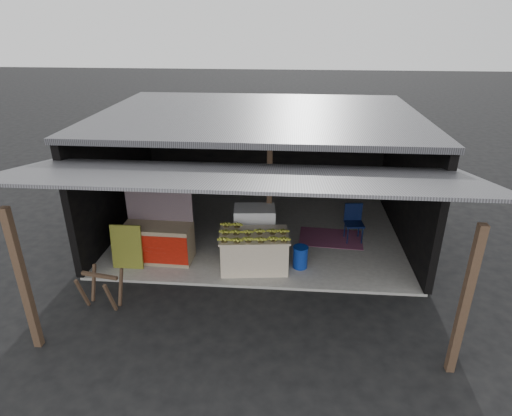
# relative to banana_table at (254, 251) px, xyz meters

# --- Properties ---
(ground) EXTENTS (80.00, 80.00, 0.00)m
(ground) POSITION_rel_banana_table_xyz_m (-0.05, -0.71, -0.46)
(ground) COLOR black
(ground) RESTS_ON ground
(concrete_slab) EXTENTS (7.00, 5.00, 0.06)m
(concrete_slab) POSITION_rel_banana_table_xyz_m (-0.05, 1.79, -0.43)
(concrete_slab) COLOR gray
(concrete_slab) RESTS_ON ground
(shophouse) EXTENTS (7.40, 7.29, 3.02)m
(shophouse) POSITION_rel_banana_table_xyz_m (-0.05, 2.11, 1.64)
(shophouse) COLOR black
(shophouse) RESTS_ON ground
(banana_table) EXTENTS (1.54, 1.05, 0.79)m
(banana_table) POSITION_rel_banana_table_xyz_m (0.00, 0.00, 0.00)
(banana_table) COLOR silver
(banana_table) RESTS_ON concrete_slab
(banana_pile) EXTENTS (1.41, 0.94, 0.16)m
(banana_pile) POSITION_rel_banana_table_xyz_m (0.00, 0.00, 0.47)
(banana_pile) COLOR gold
(banana_pile) RESTS_ON banana_table
(white_crate) EXTENTS (0.97, 0.70, 1.02)m
(white_crate) POSITION_rel_banana_table_xyz_m (-0.06, 0.85, 0.11)
(white_crate) COLOR white
(white_crate) RESTS_ON concrete_slab
(neighbor_stall) EXTENTS (1.49, 0.70, 1.52)m
(neighbor_stall) POSITION_rel_banana_table_xyz_m (-2.12, 0.18, 0.06)
(neighbor_stall) COLOR #998466
(neighbor_stall) RESTS_ON concrete_slab
(green_signboard) EXTENTS (0.66, 0.14, 0.98)m
(green_signboard) POSITION_rel_banana_table_xyz_m (-2.68, -0.22, 0.09)
(green_signboard) COLOR black
(green_signboard) RESTS_ON concrete_slab
(sawhorse) EXTENTS (0.73, 0.72, 0.70)m
(sawhorse) POSITION_rel_banana_table_xyz_m (-2.70, -1.50, -0.02)
(sawhorse) COLOR #483224
(sawhorse) RESTS_ON ground
(water_barrel) EXTENTS (0.31, 0.31, 0.46)m
(water_barrel) POSITION_rel_banana_table_xyz_m (0.98, 0.09, -0.17)
(water_barrel) COLOR navy
(water_barrel) RESTS_ON concrete_slab
(plastic_chair) EXTENTS (0.46, 0.46, 0.90)m
(plastic_chair) POSITION_rel_banana_table_xyz_m (2.25, 1.49, 0.13)
(plastic_chair) COLOR #091234
(plastic_chair) RESTS_ON concrete_slab
(magenta_rug) EXTENTS (1.57, 1.10, 0.01)m
(magenta_rug) POSITION_rel_banana_table_xyz_m (1.74, 1.48, -0.39)
(magenta_rug) COLOR #691746
(magenta_rug) RESTS_ON concrete_slab
(picture_frames) EXTENTS (1.62, 0.04, 0.46)m
(picture_frames) POSITION_rel_banana_table_xyz_m (-0.22, 4.19, 1.47)
(picture_frames) COLOR black
(picture_frames) RESTS_ON shophouse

